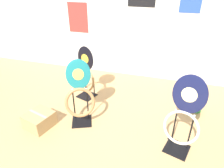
# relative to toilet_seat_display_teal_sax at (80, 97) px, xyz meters

# --- Properties ---
(ground_plane) EXTENTS (14.00, 14.00, 0.00)m
(ground_plane) POSITION_rel_toilet_seat_display_teal_sax_xyz_m (0.17, -0.61, -0.43)
(ground_plane) COLOR tan
(wall_back) EXTENTS (8.00, 0.07, 2.60)m
(wall_back) POSITION_rel_toilet_seat_display_teal_sax_xyz_m (0.17, 1.75, 0.88)
(wall_back) COLOR silver
(wall_back) RESTS_ON ground_plane
(toilet_seat_display_teal_sax) EXTENTS (0.47, 0.44, 0.92)m
(toilet_seat_display_teal_sax) POSITION_rel_toilet_seat_display_teal_sax_xyz_m (0.00, 0.00, 0.00)
(toilet_seat_display_teal_sax) COLOR black
(toilet_seat_display_teal_sax) RESTS_ON ground_plane
(toilet_seat_display_jazz_black) EXTENTS (0.42, 0.35, 0.91)m
(toilet_seat_display_jazz_black) POSITION_rel_toilet_seat_display_teal_sax_xyz_m (-0.20, 0.65, -0.00)
(toilet_seat_display_jazz_black) COLOR black
(toilet_seat_display_jazz_black) RESTS_ON ground_plane
(toilet_seat_display_navy_moon) EXTENTS (0.44, 0.35, 1.00)m
(toilet_seat_display_navy_moon) POSITION_rel_toilet_seat_display_teal_sax_xyz_m (1.36, -0.14, 0.08)
(toilet_seat_display_navy_moon) COLOR black
(toilet_seat_display_navy_moon) RESTS_ON ground_plane
(paint_can) EXTENTS (0.18, 0.18, 0.17)m
(paint_can) POSITION_rel_toilet_seat_display_teal_sax_xyz_m (1.63, 0.76, -0.34)
(paint_can) COLOR #2D8E4C
(paint_can) RESTS_ON ground_plane
(storage_box) EXTENTS (0.42, 0.43, 0.21)m
(storage_box) POSITION_rel_toilet_seat_display_teal_sax_xyz_m (-0.52, -0.27, -0.32)
(storage_box) COLOR tan
(storage_box) RESTS_ON ground_plane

